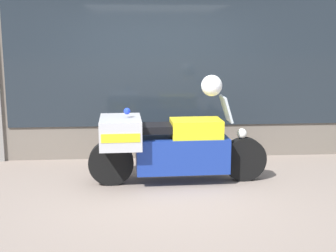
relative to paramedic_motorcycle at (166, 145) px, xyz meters
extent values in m
plane|color=gray|center=(0.01, -0.47, -0.54)|extent=(60.00, 60.00, 0.00)
cube|color=#6B6056|center=(0.01, 1.53, 1.48)|extent=(6.61, 0.40, 4.04)
cube|color=#1E262D|center=(0.36, 1.32, 1.53)|extent=(5.60, 0.02, 3.04)
cube|color=slate|center=(0.32, 1.54, -0.27)|extent=(5.38, 0.30, 0.55)
cube|color=silver|center=(0.32, 1.68, 0.68)|extent=(5.38, 0.02, 1.38)
cube|color=beige|center=(0.32, 1.54, 1.36)|extent=(5.38, 0.30, 0.02)
cube|color=#195623|center=(-1.38, 1.54, 1.40)|extent=(0.18, 0.04, 0.06)
cube|color=#B7B2A8|center=(0.32, 1.54, 1.40)|extent=(0.18, 0.04, 0.06)
cube|color=maroon|center=(2.02, 1.54, 1.40)|extent=(0.18, 0.04, 0.06)
cube|color=yellow|center=(-1.58, 1.48, 0.14)|extent=(0.19, 0.04, 0.27)
cube|color=orange|center=(-0.31, 1.48, 0.14)|extent=(0.19, 0.02, 0.27)
cube|color=#2866B7|center=(0.96, 1.48, 0.14)|extent=(0.19, 0.02, 0.27)
cube|color=white|center=(2.22, 1.48, 0.14)|extent=(0.19, 0.04, 0.27)
cylinder|color=black|center=(1.10, 0.03, -0.24)|extent=(0.62, 0.16, 0.61)
cylinder|color=black|center=(-0.74, -0.02, -0.24)|extent=(0.62, 0.16, 0.61)
cube|color=navy|center=(0.22, 0.01, -0.14)|extent=(1.27, 0.54, 0.47)
cube|color=yellow|center=(0.42, 0.01, 0.21)|extent=(0.70, 0.48, 0.27)
cube|color=black|center=(-0.06, 0.00, 0.23)|extent=(0.74, 0.40, 0.10)
cube|color=#B7B7BC|center=(-0.61, -0.02, 0.19)|extent=(0.57, 0.80, 0.38)
cube|color=yellow|center=(-0.61, -0.02, 0.19)|extent=(0.51, 0.81, 0.11)
cube|color=#B2BCC6|center=(0.83, 0.02, 0.48)|extent=(0.14, 0.36, 0.35)
sphere|color=white|center=(1.06, 0.03, 0.13)|extent=(0.14, 0.14, 0.14)
sphere|color=blue|center=(-0.52, -0.01, 0.47)|extent=(0.09, 0.09, 0.09)
sphere|color=white|center=(0.62, 0.02, 0.80)|extent=(0.29, 0.29, 0.29)
camera|label=1|loc=(-0.44, -6.18, 1.49)|focal=50.00mm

